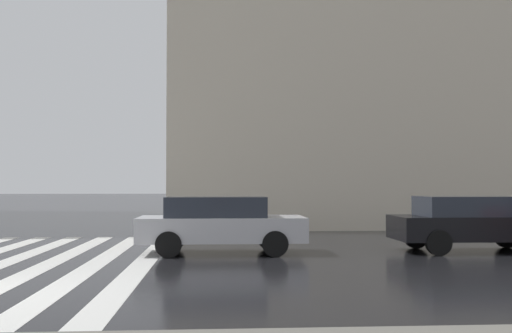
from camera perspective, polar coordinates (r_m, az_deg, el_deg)
name	(u,v)px	position (r m, az deg, el deg)	size (l,w,h in m)	color
car_black	(473,222)	(16.43, 19.77, -4.94)	(1.85, 4.10, 1.41)	black
car_silver	(220,223)	(15.07, -3.42, -5.34)	(1.85, 4.10, 1.41)	#B7B7BC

